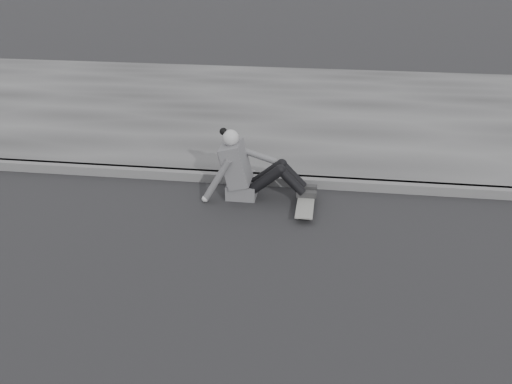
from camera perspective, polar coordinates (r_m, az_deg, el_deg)
ground at (r=5.14m, az=4.75°, el=-11.51°), size 80.00×80.00×0.00m
curb at (r=7.35m, az=6.03°, el=0.98°), size 24.00×0.16×0.12m
sidewalk at (r=10.17m, az=6.77°, el=7.96°), size 24.00×6.00×0.12m
skateboard at (r=6.75m, az=4.97°, el=-1.19°), size 0.20×0.78×0.09m
seated_woman at (r=6.91m, az=-0.91°, el=2.23°), size 1.38×0.46×0.88m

